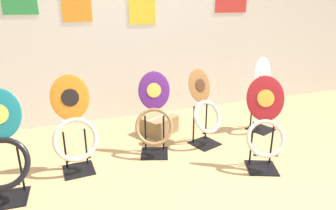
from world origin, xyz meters
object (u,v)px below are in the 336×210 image
object	(u,v)px
toilet_seat_display_crimson_swirl	(265,127)
toilet_seat_display_teal_sax	(2,153)
toilet_seat_display_white_plain	(263,96)
toilet_seat_display_purple_note	(154,119)
toilet_seat_display_woodgrain	(205,110)
toilet_seat_display_orange_sun	(75,131)
storage_box	(159,125)

from	to	relation	value
toilet_seat_display_crimson_swirl	toilet_seat_display_teal_sax	bearing A→B (deg)	172.37
toilet_seat_display_white_plain	toilet_seat_display_purple_note	bearing A→B (deg)	-174.72
toilet_seat_display_white_plain	toilet_seat_display_woodgrain	bearing A→B (deg)	-172.92
toilet_seat_display_orange_sun	toilet_seat_display_purple_note	bearing A→B (deg)	5.99
toilet_seat_display_woodgrain	toilet_seat_display_white_plain	world-z (taller)	toilet_seat_display_white_plain
toilet_seat_display_teal_sax	toilet_seat_display_woodgrain	bearing A→B (deg)	10.33
toilet_seat_display_purple_note	toilet_seat_display_crimson_swirl	distance (m)	1.10
toilet_seat_display_white_plain	storage_box	size ratio (longest dim) A/B	1.86
toilet_seat_display_crimson_swirl	toilet_seat_display_white_plain	size ratio (longest dim) A/B	0.97
toilet_seat_display_teal_sax	toilet_seat_display_white_plain	size ratio (longest dim) A/B	0.98
toilet_seat_display_purple_note	toilet_seat_display_white_plain	xyz separation A→B (m)	(1.45, 0.13, 0.05)
toilet_seat_display_purple_note	toilet_seat_display_woodgrain	xyz separation A→B (m)	(0.59, 0.03, 0.02)
toilet_seat_display_white_plain	toilet_seat_display_crimson_swirl	bearing A→B (deg)	-125.76
toilet_seat_display_purple_note	toilet_seat_display_teal_sax	size ratio (longest dim) A/B	0.95
toilet_seat_display_purple_note	toilet_seat_display_woodgrain	size ratio (longest dim) A/B	1.01
toilet_seat_display_woodgrain	toilet_seat_display_orange_sun	world-z (taller)	toilet_seat_display_orange_sun
toilet_seat_display_crimson_swirl	toilet_seat_display_purple_note	bearing A→B (deg)	144.88
toilet_seat_display_woodgrain	toilet_seat_display_purple_note	bearing A→B (deg)	-177.31
toilet_seat_display_woodgrain	storage_box	xyz separation A→B (m)	(-0.38, 0.45, -0.30)
toilet_seat_display_crimson_swirl	toilet_seat_display_white_plain	distance (m)	0.94
toilet_seat_display_purple_note	toilet_seat_display_crimson_swirl	xyz separation A→B (m)	(0.90, -0.63, 0.03)
toilet_seat_display_teal_sax	toilet_seat_display_crimson_swirl	world-z (taller)	toilet_seat_display_teal_sax
toilet_seat_display_teal_sax	toilet_seat_display_crimson_swirl	distance (m)	2.28
toilet_seat_display_woodgrain	toilet_seat_display_teal_sax	size ratio (longest dim) A/B	0.95
toilet_seat_display_purple_note	toilet_seat_display_orange_sun	bearing A→B (deg)	-174.01
toilet_seat_display_orange_sun	toilet_seat_display_teal_sax	xyz separation A→B (m)	(-0.56, -0.24, 0.01)
toilet_seat_display_crimson_swirl	storage_box	xyz separation A→B (m)	(-0.69, 1.11, -0.31)
toilet_seat_display_purple_note	storage_box	bearing A→B (deg)	66.25
toilet_seat_display_teal_sax	storage_box	size ratio (longest dim) A/B	1.83
toilet_seat_display_purple_note	storage_box	world-z (taller)	toilet_seat_display_purple_note
toilet_seat_display_woodgrain	toilet_seat_display_orange_sun	distance (m)	1.39
toilet_seat_display_teal_sax	storage_box	bearing A→B (deg)	27.16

